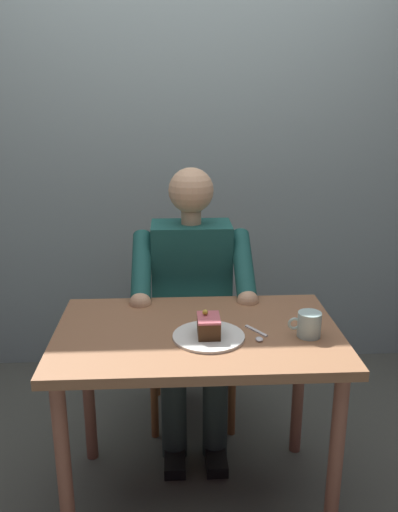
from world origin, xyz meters
TOP-DOWN VIEW (x-y plane):
  - ground_plane at (0.00, 0.00)m, footprint 14.00×14.00m
  - cafe_rear_panel at (0.00, -1.21)m, footprint 6.40×0.12m
  - dining_table at (0.00, 0.00)m, footprint 1.03×0.65m
  - chair at (0.00, -0.66)m, footprint 0.42×0.42m
  - seated_person at (0.00, -0.48)m, footprint 0.53×0.58m
  - dessert_plate at (-0.04, 0.06)m, footprint 0.25×0.25m
  - cake_slice at (-0.04, 0.06)m, footprint 0.08×0.11m
  - coffee_cup at (-0.39, 0.07)m, footprint 0.12×0.08m
  - dessert_spoon at (-0.21, 0.06)m, footprint 0.07×0.14m

SIDE VIEW (x-z plane):
  - ground_plane at x=0.00m, z-range 0.00..0.00m
  - chair at x=0.00m, z-range 0.05..0.95m
  - dining_table at x=0.00m, z-range 0.27..1.00m
  - seated_person at x=0.00m, z-range 0.03..1.27m
  - dessert_spoon at x=-0.21m, z-range 0.73..0.74m
  - dessert_plate at x=-0.04m, z-range 0.73..0.74m
  - cake_slice at x=-0.04m, z-range 0.73..0.82m
  - coffee_cup at x=-0.39m, z-range 0.73..0.82m
  - cafe_rear_panel at x=0.00m, z-range 0.00..3.00m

